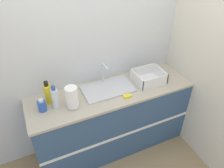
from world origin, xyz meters
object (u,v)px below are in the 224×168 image
at_px(bottle_clear, 55,98).
at_px(bottle_yellow, 48,94).
at_px(bottle_blue, 42,105).
at_px(paper_towel_roll, 72,97).
at_px(sink, 108,88).
at_px(dish_rack, 149,78).

distance_m(bottle_clear, bottle_yellow, 0.11).
distance_m(bottle_blue, bottle_yellow, 0.14).
height_order(bottle_clear, bottle_yellow, bottle_yellow).
xyz_separation_m(paper_towel_roll, bottle_yellow, (-0.21, 0.17, -0.01)).
bearing_deg(bottle_clear, sink, 5.02).
relative_size(dish_rack, bottle_blue, 2.46).
bearing_deg(sink, dish_rack, -6.56).
bearing_deg(bottle_clear, bottle_blue, 177.92).
height_order(bottle_clear, bottle_blue, bottle_clear).
bearing_deg(paper_towel_roll, bottle_yellow, 140.66).
height_order(sink, bottle_clear, sink).
relative_size(sink, bottle_yellow, 2.16).
relative_size(paper_towel_roll, bottle_blue, 1.74).
relative_size(sink, paper_towel_roll, 2.37).
relative_size(bottle_blue, bottle_yellow, 0.52).
bearing_deg(dish_rack, bottle_yellow, 174.94).
bearing_deg(paper_towel_roll, bottle_clear, 155.05).
height_order(dish_rack, bottle_clear, bottle_clear).
height_order(sink, bottle_yellow, sink).
bearing_deg(bottle_clear, dish_rack, -0.29).
height_order(dish_rack, bottle_yellow, bottle_yellow).
bearing_deg(bottle_blue, sink, 3.69).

